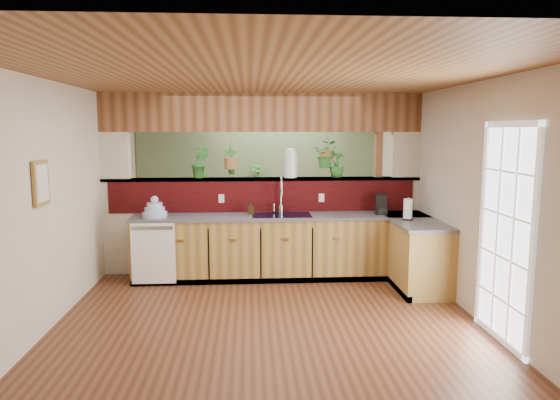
{
  "coord_description": "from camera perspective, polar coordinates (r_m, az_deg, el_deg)",
  "views": [
    {
      "loc": [
        -0.2,
        -5.88,
        2.07
      ],
      "look_at": [
        0.21,
        0.7,
        1.15
      ],
      "focal_mm": 32.0,
      "sensor_mm": 36.0,
      "label": 1
    }
  ],
  "objects": [
    {
      "name": "ceiling",
      "position": [
        5.91,
        -1.66,
        13.08
      ],
      "size": [
        4.6,
        7.0,
        0.01
      ],
      "primitive_type": "cube",
      "color": "brown",
      "rests_on": "ground"
    },
    {
      "name": "countertop",
      "position": [
        7.02,
        5.05,
        -5.44
      ],
      "size": [
        4.14,
        1.52,
        0.9
      ],
      "color": "olive",
      "rests_on": "ground"
    },
    {
      "name": "ledge_plant_right",
      "position": [
        7.36,
        6.5,
        4.12
      ],
      "size": [
        0.26,
        0.26,
        0.39
      ],
      "primitive_type": "imported",
      "rotation": [
        0.0,
        0.0,
        0.2
      ],
      "color": "#296724",
      "rests_on": "pass_through_ledge"
    },
    {
      "name": "ledge_plant_left",
      "position": [
        7.28,
        -9.12,
        4.33
      ],
      "size": [
        0.26,
        0.21,
        0.47
      ],
      "primitive_type": "imported",
      "rotation": [
        0.0,
        0.0,
        0.01
      ],
      "color": "#296724",
      "rests_on": "pass_through_ledge"
    },
    {
      "name": "wall_front",
      "position": [
        2.51,
        1.12,
        -9.92
      ],
      "size": [
        4.6,
        0.02,
        2.6
      ],
      "primitive_type": "cube",
      "color": "beige",
      "rests_on": "ground"
    },
    {
      "name": "pass_through_ledge",
      "position": [
        7.27,
        -1.97,
        2.41
      ],
      "size": [
        4.6,
        0.21,
        0.04
      ],
      "primitive_type": "cube",
      "color": "brown",
      "rests_on": "ground"
    },
    {
      "name": "floor_plant",
      "position": [
        8.2,
        5.47,
        -3.71
      ],
      "size": [
        0.94,
        0.88,
        0.84
      ],
      "primitive_type": "imported",
      "rotation": [
        0.0,
        0.0,
        0.37
      ],
      "color": "#296724",
      "rests_on": "ground"
    },
    {
      "name": "french_door",
      "position": [
        5.3,
        24.31,
        -3.86
      ],
      "size": [
        0.06,
        1.02,
        2.16
      ],
      "primitive_type": "cube",
      "color": "white",
      "rests_on": "ground"
    },
    {
      "name": "dishwasher",
      "position": [
        6.86,
        -14.29,
        -5.91
      ],
      "size": [
        0.58,
        0.03,
        0.82
      ],
      "color": "white",
      "rests_on": "ground"
    },
    {
      "name": "hanging_plant_b",
      "position": [
        7.32,
        5.34,
        6.58
      ],
      "size": [
        0.44,
        0.41,
        0.51
      ],
      "color": "brown",
      "rests_on": "header_beam"
    },
    {
      "name": "wall_back",
      "position": [
        9.42,
        -2.33,
        3.25
      ],
      "size": [
        4.6,
        0.02,
        2.6
      ],
      "primitive_type": "cube",
      "color": "beige",
      "rests_on": "ground"
    },
    {
      "name": "glass_jar",
      "position": [
        7.27,
        1.24,
        4.28
      ],
      "size": [
        0.19,
        0.19,
        0.43
      ],
      "color": "silver",
      "rests_on": "pass_through_ledge"
    },
    {
      "name": "pass_through_partition",
      "position": [
        7.29,
        -1.74,
        1.01
      ],
      "size": [
        4.6,
        0.21,
        2.6
      ],
      "color": "beige",
      "rests_on": "ground"
    },
    {
      "name": "hanging_plant_a",
      "position": [
        7.25,
        -5.66,
        5.47
      ],
      "size": [
        0.23,
        0.18,
        0.53
      ],
      "color": "brown",
      "rests_on": "header_beam"
    },
    {
      "name": "shelf_plant_b",
      "position": [
        9.18,
        -2.62,
        2.53
      ],
      "size": [
        0.36,
        0.36,
        0.51
      ],
      "primitive_type": "imported",
      "rotation": [
        0.0,
        0.0,
        0.34
      ],
      "color": "#296724",
      "rests_on": "shelving_console"
    },
    {
      "name": "dish_stack",
      "position": [
        7.0,
        -14.12,
        -1.17
      ],
      "size": [
        0.33,
        0.33,
        0.29
      ],
      "color": "#A7B3D8",
      "rests_on": "countertop"
    },
    {
      "name": "shelf_plant_a",
      "position": [
        9.22,
        -8.68,
        2.1
      ],
      "size": [
        0.2,
        0.14,
        0.39
      ],
      "primitive_type": "imported",
      "rotation": [
        0.0,
        0.0,
        0.01
      ],
      "color": "#296724",
      "rests_on": "shelving_console"
    },
    {
      "name": "wall_left",
      "position": [
        6.3,
        -23.03,
        0.28
      ],
      "size": [
        0.02,
        7.0,
        2.6
      ],
      "primitive_type": "cube",
      "color": "beige",
      "rests_on": "ground"
    },
    {
      "name": "framed_print",
      "position": [
        5.52,
        -25.64,
        1.75
      ],
      "size": [
        0.04,
        0.35,
        0.45
      ],
      "color": "olive",
      "rests_on": "wall_left"
    },
    {
      "name": "soap_dispenser",
      "position": [
        7.04,
        -3.35,
        -0.9
      ],
      "size": [
        0.09,
        0.09,
        0.18
      ],
      "primitive_type": "imported",
      "rotation": [
        0.0,
        0.0,
        0.08
      ],
      "color": "#372614",
      "rests_on": "countertop"
    },
    {
      "name": "header_beam",
      "position": [
        7.24,
        -2.01,
        9.95
      ],
      "size": [
        4.6,
        0.15,
        0.55
      ],
      "primitive_type": "cube",
      "color": "brown",
      "rests_on": "ground"
    },
    {
      "name": "shelving_console",
      "position": [
        9.27,
        -4.89,
        -1.84
      ],
      "size": [
        1.39,
        0.86,
        0.91
      ],
      "primitive_type": "cube",
      "rotation": [
        0.0,
        0.0,
        -0.4
      ],
      "color": "black",
      "rests_on": "ground"
    },
    {
      "name": "paper_towel",
      "position": [
        6.79,
        14.4,
        -1.08
      ],
      "size": [
        0.14,
        0.14,
        0.3
      ],
      "color": "black",
      "rests_on": "countertop"
    },
    {
      "name": "wall_right",
      "position": [
        6.44,
        19.31,
        0.62
      ],
      "size": [
        0.02,
        7.0,
        2.6
      ],
      "primitive_type": "cube",
      "color": "beige",
      "rests_on": "ground"
    },
    {
      "name": "coffee_maker",
      "position": [
        7.19,
        11.44,
        -0.53
      ],
      "size": [
        0.15,
        0.26,
        0.28
      ],
      "rotation": [
        0.0,
        0.0,
        -0.18
      ],
      "color": "black",
      "rests_on": "countertop"
    },
    {
      "name": "ground",
      "position": [
        6.24,
        -1.57,
        -11.44
      ],
      "size": [
        4.6,
        7.0,
        0.01
      ],
      "primitive_type": "cube",
      "color": "#522C19",
      "rests_on": "ground"
    },
    {
      "name": "sage_backwall",
      "position": [
        9.4,
        -2.33,
        3.24
      ],
      "size": [
        4.55,
        0.02,
        2.55
      ],
      "primitive_type": "cube",
      "color": "#5C734E",
      "rests_on": "ground"
    },
    {
      "name": "faucet",
      "position": [
        7.08,
        0.08,
        0.72
      ],
      "size": [
        0.23,
        0.23,
        0.52
      ],
      "color": "#B7B7B2",
      "rests_on": "countertop"
    },
    {
      "name": "navy_sink",
      "position": [
        6.99,
        0.18,
        -2.36
      ],
      "size": [
        0.82,
        0.5,
        0.18
      ],
      "color": "black",
      "rests_on": "countertop"
    }
  ]
}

